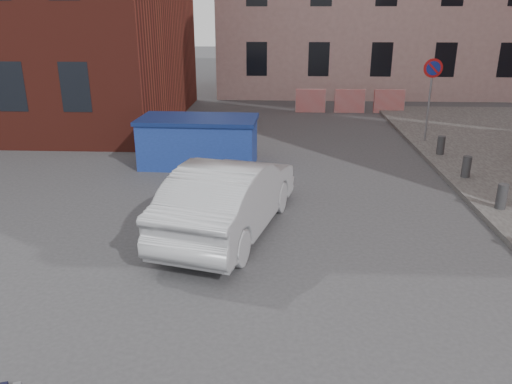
{
  "coord_description": "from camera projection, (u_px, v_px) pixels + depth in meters",
  "views": [
    {
      "loc": [
        1.21,
        -6.91,
        4.12
      ],
      "look_at": [
        0.79,
        1.46,
        1.1
      ],
      "focal_mm": 35.0,
      "sensor_mm": 36.0,
      "label": 1
    }
  ],
  "objects": [
    {
      "name": "ground",
      "position": [
        202.0,
        287.0,
        7.95
      ],
      "size": [
        120.0,
        120.0,
        0.0
      ],
      "primitive_type": "plane",
      "color": "#38383A",
      "rests_on": "ground"
    },
    {
      "name": "no_parking_sign",
      "position": [
        431.0,
        83.0,
        15.9
      ],
      "size": [
        0.6,
        0.09,
        2.65
      ],
      "color": "gray",
      "rests_on": "sidewalk"
    },
    {
      "name": "bollards",
      "position": [
        502.0,
        196.0,
        10.73
      ],
      "size": [
        0.22,
        9.02,
        0.55
      ],
      "color": "#3A3A3D",
      "rests_on": "sidewalk"
    },
    {
      "name": "barriers",
      "position": [
        350.0,
        101.0,
        21.68
      ],
      "size": [
        4.7,
        0.18,
        1.0
      ],
      "color": "red",
      "rests_on": "ground"
    },
    {
      "name": "dumpster",
      "position": [
        199.0,
        141.0,
        14.08
      ],
      "size": [
        3.34,
        1.81,
        1.38
      ],
      "rotation": [
        0.0,
        0.0,
        -0.04
      ],
      "color": "navy",
      "rests_on": "ground"
    },
    {
      "name": "silver_car",
      "position": [
        230.0,
        196.0,
        9.77
      ],
      "size": [
        2.62,
        4.7,
        1.47
      ],
      "primitive_type": "imported",
      "rotation": [
        0.0,
        0.0,
        2.89
      ],
      "color": "#ACAEB4",
      "rests_on": "ground"
    }
  ]
}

